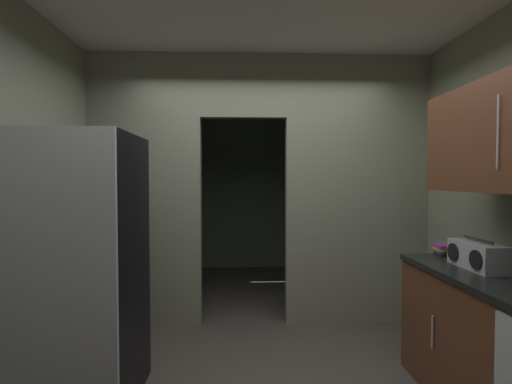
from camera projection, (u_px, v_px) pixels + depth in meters
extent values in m
cube|color=silver|center=(267.00, 6.00, 2.80)|extent=(3.87, 6.85, 0.06)
cube|color=gray|center=(145.00, 190.00, 3.80)|extent=(1.13, 0.12, 2.76)
cube|color=gray|center=(356.00, 190.00, 3.88)|extent=(1.47, 0.12, 2.76)
cube|color=gray|center=(243.00, 86.00, 3.80)|extent=(0.87, 0.12, 0.64)
cube|color=slate|center=(253.00, 186.00, 6.35)|extent=(3.47, 0.10, 2.76)
cube|color=slate|center=(131.00, 188.00, 5.03)|extent=(0.10, 2.51, 2.76)
cube|color=slate|center=(377.00, 187.00, 5.16)|extent=(0.10, 2.51, 2.76)
cube|color=black|center=(74.00, 269.00, 2.49)|extent=(0.82, 0.73, 1.79)
cube|color=#B7BABC|center=(44.00, 285.00, 2.11)|extent=(0.82, 0.03, 1.79)
cylinder|color=#B7BABC|center=(432.00, 332.00, 2.49)|extent=(0.01, 0.01, 0.22)
cylinder|color=#B7BABC|center=(498.00, 132.00, 2.06)|extent=(0.01, 0.01, 0.41)
cube|color=#B2B2B7|center=(478.00, 256.00, 2.47)|extent=(0.18, 0.42, 0.17)
cylinder|color=#262626|center=(478.00, 239.00, 2.47)|extent=(0.02, 0.29, 0.02)
cylinder|color=black|center=(476.00, 260.00, 2.34)|extent=(0.01, 0.12, 0.12)
cylinder|color=black|center=(453.00, 252.00, 2.59)|extent=(0.01, 0.12, 0.12)
cube|color=black|center=(446.00, 254.00, 2.89)|extent=(0.14, 0.14, 0.03)
cube|color=#2D609E|center=(443.00, 251.00, 2.90)|extent=(0.12, 0.14, 0.01)
cube|color=gold|center=(445.00, 249.00, 2.90)|extent=(0.13, 0.15, 0.02)
cube|color=#8C3893|center=(443.00, 246.00, 2.91)|extent=(0.12, 0.17, 0.03)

